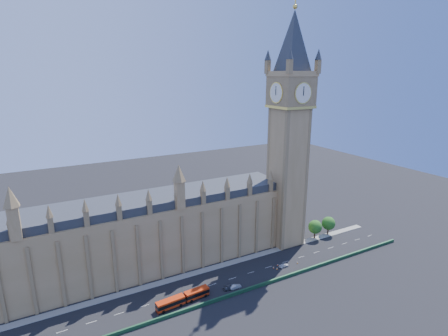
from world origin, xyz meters
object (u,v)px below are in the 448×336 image
car_grey (229,287)px  car_silver (236,287)px  car_white (284,265)px  red_bus (183,299)px

car_grey → car_silver: car_grey is taller
car_white → car_grey: bearing=94.3°
car_grey → car_white: size_ratio=1.05×
car_silver → car_white: bearing=-81.9°
car_grey → car_white: bearing=-87.2°
red_bus → car_white: bearing=-1.7°
red_bus → car_silver: red_bus is taller
car_grey → car_white: car_grey is taller
car_grey → car_white: 25.31m
car_grey → car_silver: bearing=-114.1°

